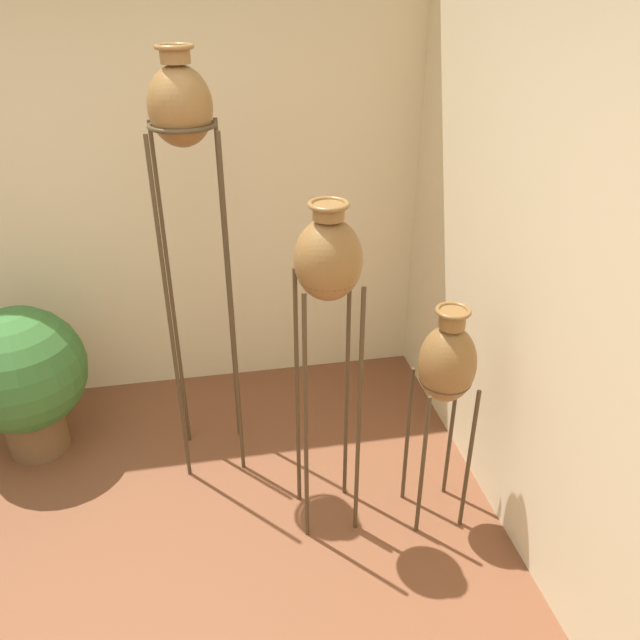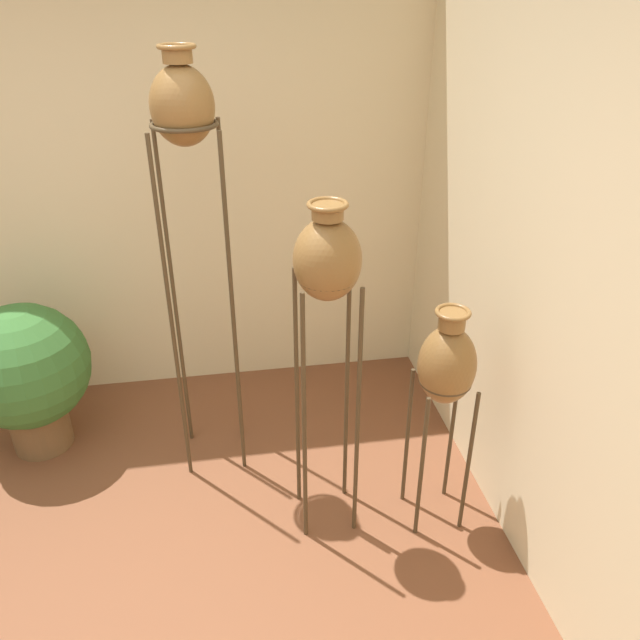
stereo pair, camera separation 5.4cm
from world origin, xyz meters
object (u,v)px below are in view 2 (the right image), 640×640
object	(u,v)px
vase_stand_tall	(184,126)
vase_stand_medium	(327,270)
potted_plant	(26,371)
vase_stand_short	(447,368)

from	to	relation	value
vase_stand_tall	vase_stand_medium	size ratio (longest dim) A/B	1.32
vase_stand_medium	potted_plant	distance (m)	1.89
vase_stand_medium	vase_stand_short	size ratio (longest dim) A/B	1.41
vase_stand_tall	potted_plant	size ratio (longest dim) A/B	2.44
vase_stand_tall	potted_plant	distance (m)	1.64
vase_stand_tall	potted_plant	bearing A→B (deg)	166.69
vase_stand_short	potted_plant	size ratio (longest dim) A/B	1.31
vase_stand_tall	vase_stand_medium	distance (m)	0.89
vase_stand_short	potted_plant	world-z (taller)	vase_stand_short
vase_stand_medium	potted_plant	world-z (taller)	vase_stand_medium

